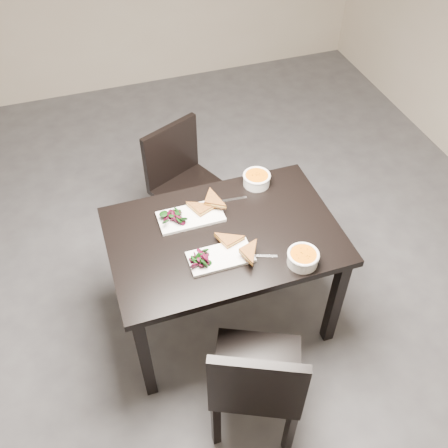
# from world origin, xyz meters

# --- Properties ---
(ground) EXTENTS (5.00, 5.00, 0.00)m
(ground) POSITION_xyz_m (0.00, 0.00, 0.00)
(ground) COLOR #47474C
(ground) RESTS_ON ground
(table) EXTENTS (1.20, 0.80, 0.75)m
(table) POSITION_xyz_m (0.19, -0.42, 0.65)
(table) COLOR black
(table) RESTS_ON ground
(chair_near) EXTENTS (0.56, 0.56, 0.85)m
(chair_near) POSITION_xyz_m (0.11, -1.12, 0.48)
(chair_near) COLOR black
(chair_near) RESTS_ON ground
(chair_far) EXTENTS (0.56, 0.56, 0.85)m
(chair_far) POSITION_xyz_m (0.17, 0.36, 0.48)
(chair_far) COLOR black
(chair_far) RESTS_ON ground
(plate_near) EXTENTS (0.32, 0.16, 0.02)m
(plate_near) POSITION_xyz_m (0.12, -0.57, 0.76)
(plate_near) COLOR white
(plate_near) RESTS_ON table
(sandwich_near) EXTENTS (0.19, 0.17, 0.05)m
(sandwich_near) POSITION_xyz_m (0.18, -0.56, 0.79)
(sandwich_near) COLOR #A25922
(sandwich_near) RESTS_ON plate_near
(salad_near) EXTENTS (0.10, 0.09, 0.04)m
(salad_near) POSITION_xyz_m (0.02, -0.57, 0.79)
(salad_near) COLOR black
(salad_near) RESTS_ON plate_near
(soup_bowl_near) EXTENTS (0.16, 0.16, 0.07)m
(soup_bowl_near) POSITION_xyz_m (0.49, -0.73, 0.79)
(soup_bowl_near) COLOR white
(soup_bowl_near) RESTS_ON table
(cutlery_near) EXTENTS (0.17, 0.08, 0.00)m
(cutlery_near) POSITION_xyz_m (0.31, -0.62, 0.75)
(cutlery_near) COLOR silver
(cutlery_near) RESTS_ON table
(plate_far) EXTENTS (0.35, 0.17, 0.02)m
(plate_far) POSITION_xyz_m (0.06, -0.25, 0.76)
(plate_far) COLOR white
(plate_far) RESTS_ON table
(sandwich_far) EXTENTS (0.21, 0.19, 0.06)m
(sandwich_far) POSITION_xyz_m (0.12, -0.27, 0.80)
(sandwich_far) COLOR #A25922
(sandwich_far) RESTS_ON plate_far
(salad_far) EXTENTS (0.11, 0.10, 0.05)m
(salad_far) POSITION_xyz_m (-0.04, -0.25, 0.79)
(salad_far) COLOR black
(salad_far) RESTS_ON plate_far
(soup_bowl_far) EXTENTS (0.16, 0.16, 0.07)m
(soup_bowl_far) POSITION_xyz_m (0.49, -0.11, 0.79)
(soup_bowl_far) COLOR white
(soup_bowl_far) RESTS_ON table
(cutlery_far) EXTENTS (0.18, 0.03, 0.00)m
(cutlery_far) POSITION_xyz_m (0.31, -0.19, 0.75)
(cutlery_far) COLOR silver
(cutlery_far) RESTS_ON table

